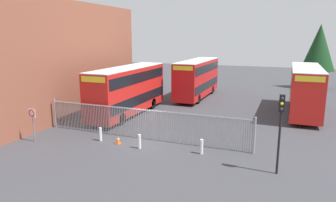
% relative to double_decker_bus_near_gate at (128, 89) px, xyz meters
% --- Properties ---
extents(ground_plane, '(100.00, 100.00, 0.00)m').
position_rel_double_decker_bus_near_gate_xyz_m(ground_plane, '(4.67, 2.17, -2.42)').
color(ground_plane, '#3D3D42').
extents(depot_building_brick, '(9.38, 20.34, 10.18)m').
position_rel_double_decker_bus_near_gate_xyz_m(depot_building_brick, '(-8.50, -2.12, 2.67)').
color(depot_building_brick, brown).
rests_on(depot_building_brick, ground).
extents(palisade_fence, '(15.58, 0.14, 2.35)m').
position_rel_double_decker_bus_near_gate_xyz_m(palisade_fence, '(4.27, -5.83, -1.24)').
color(palisade_fence, gray).
rests_on(palisade_fence, ground).
extents(double_decker_bus_near_gate, '(2.54, 10.81, 4.42)m').
position_rel_double_decker_bus_near_gate_xyz_m(double_decker_bus_near_gate, '(0.00, 0.00, 0.00)').
color(double_decker_bus_near_gate, red).
rests_on(double_decker_bus_near_gate, ground).
extents(double_decker_bus_behind_fence_left, '(2.54, 10.81, 4.42)m').
position_rel_double_decker_bus_near_gate_xyz_m(double_decker_bus_behind_fence_left, '(15.22, 6.24, 0.00)').
color(double_decker_bus_behind_fence_left, red).
rests_on(double_decker_bus_behind_fence_left, ground).
extents(double_decker_bus_behind_fence_right, '(2.54, 10.81, 4.42)m').
position_rel_double_decker_bus_near_gate_xyz_m(double_decker_bus_behind_fence_right, '(3.64, 10.27, 0.00)').
color(double_decker_bus_behind_fence_right, red).
rests_on(double_decker_bus_behind_fence_right, ground).
extents(bollard_near_left, '(0.20, 0.20, 0.95)m').
position_rel_double_decker_bus_near_gate_xyz_m(bollard_near_left, '(1.75, -7.31, -1.95)').
color(bollard_near_left, silver).
rests_on(bollard_near_left, ground).
extents(bollard_center_front, '(0.20, 0.20, 0.95)m').
position_rel_double_decker_bus_near_gate_xyz_m(bollard_center_front, '(4.97, -7.67, -1.95)').
color(bollard_center_front, silver).
rests_on(bollard_center_front, ground).
extents(bollard_near_right, '(0.20, 0.20, 0.95)m').
position_rel_double_decker_bus_near_gate_xyz_m(bollard_near_right, '(8.98, -7.10, -1.95)').
color(bollard_near_right, silver).
rests_on(bollard_near_right, ground).
extents(traffic_cone_by_gate, '(0.34, 0.34, 0.59)m').
position_rel_double_decker_bus_near_gate_xyz_m(traffic_cone_by_gate, '(3.20, -7.39, -2.13)').
color(traffic_cone_by_gate, orange).
rests_on(traffic_cone_by_gate, ground).
extents(speed_limit_sign_post, '(0.60, 0.14, 2.40)m').
position_rel_double_decker_bus_near_gate_xyz_m(speed_limit_sign_post, '(-2.45, -9.14, -0.65)').
color(speed_limit_sign_post, slate).
rests_on(speed_limit_sign_post, ground).
extents(traffic_light_kerbside, '(0.28, 0.33, 4.30)m').
position_rel_double_decker_bus_near_gate_xyz_m(traffic_light_kerbside, '(13.46, -8.36, 0.56)').
color(traffic_light_kerbside, black).
rests_on(traffic_light_kerbside, ground).
extents(tree_tall_back, '(4.42, 4.42, 8.81)m').
position_rel_double_decker_bus_near_gate_xyz_m(tree_tall_back, '(17.30, 22.51, 3.22)').
color(tree_tall_back, '#4C3823').
rests_on(tree_tall_back, ground).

